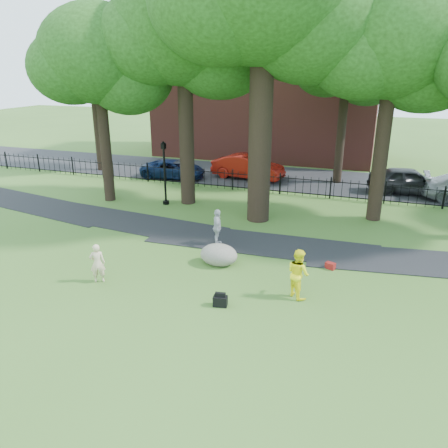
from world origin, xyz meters
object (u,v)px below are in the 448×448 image
at_px(woman, 97,263).
at_px(red_sedan, 248,167).
at_px(boulder, 219,253).
at_px(man, 298,273).
at_px(lamppost, 165,174).

xyz_separation_m(woman, red_sedan, (0.69, 16.53, 0.09)).
height_order(woman, boulder, woman).
bearing_deg(red_sedan, man, -150.03).
distance_m(woman, man, 7.04).
xyz_separation_m(man, boulder, (-3.36, 1.54, -0.42)).
bearing_deg(woman, boulder, -172.73).
distance_m(man, boulder, 3.72).
bearing_deg(red_sedan, woman, -174.66).
bearing_deg(lamppost, boulder, -42.63).
height_order(boulder, lamppost, lamppost).
distance_m(boulder, lamppost, 8.56).
xyz_separation_m(woman, man, (6.91, 1.31, 0.12)).
distance_m(man, lamppost, 11.95).
height_order(man, lamppost, lamppost).
relative_size(woman, boulder, 0.98).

